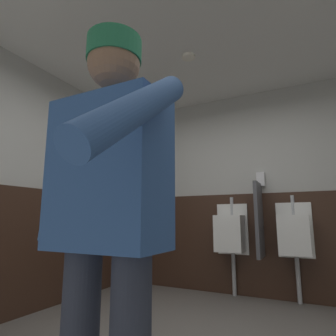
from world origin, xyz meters
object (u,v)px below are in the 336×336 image
Objects in this scene: person at (107,209)px; urinal_left at (231,233)px; urinal_middle at (294,234)px; soap_dispenser at (261,179)px.

urinal_left is at bearing 95.49° from person.
urinal_left and urinal_middle have the same top height.
urinal_middle is 6.89× the size of soap_dispenser.
soap_dispenser is at bearing 87.63° from person.
person is (0.27, -2.81, 0.22)m from urinal_left.
soap_dispenser is at bearing 161.55° from urinal_middle.
person is 9.39× the size of soap_dispenser.
urinal_middle is 0.73× the size of person.
urinal_middle is (0.75, 0.00, 0.00)m from urinal_left.
soap_dispenser is (0.39, 0.12, 0.68)m from urinal_left.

